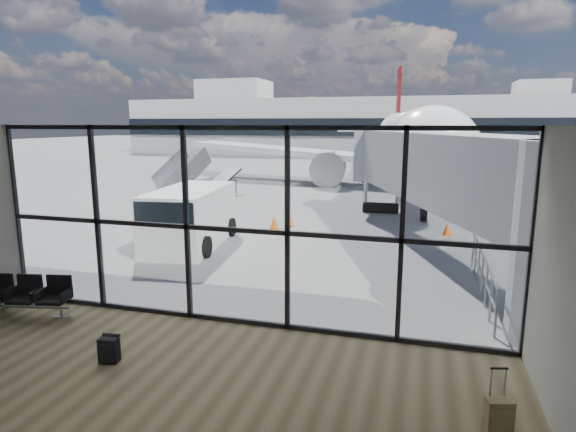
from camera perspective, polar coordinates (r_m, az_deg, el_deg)
The scene contains 22 objects.
ground at distance 50.08m, azimuth 11.31°, elevation 5.54°, with size 220.00×220.00×0.00m, color slate.
lounge_shell at distance 6.59m, azimuth -22.21°, elevation -6.47°, with size 12.02×8.01×4.51m.
glass_curtain_wall at distance 10.74m, azimuth -6.22°, elevation -1.40°, with size 12.10×0.12×4.50m.
jet_bridge at distance 16.91m, azimuth 18.99°, elevation 4.34°, with size 8.00×16.50×4.33m.
apron_railing at distance 13.85m, azimuth 22.09°, elevation -5.86°, with size 0.06×5.46×1.11m.
far_terminal at distance 71.83m, azimuth 12.44°, elevation 10.44°, with size 80.00×12.20×11.00m.
tree_0 at distance 95.27m, azimuth -15.33°, elevation 10.63°, with size 4.95×4.95×7.12m.
tree_1 at distance 92.33m, azimuth -12.10°, elevation 11.16°, with size 5.61×5.61×8.07m.
tree_2 at distance 89.70m, azimuth -8.65°, elevation 11.68°, with size 6.27×6.27×9.03m.
tree_3 at distance 87.39m, azimuth -4.98°, elevation 10.97°, with size 4.95×4.95×7.12m.
tree_4 at distance 85.45m, azimuth -1.14°, elevation 11.43°, with size 5.61×5.61×8.07m.
tree_5 at distance 83.90m, azimuth 2.86°, elevation 11.85°, with size 6.27×6.27×9.03m.
seating_row at distance 13.21m, azimuth -28.53°, elevation -8.06°, with size 2.16×1.00×0.96m.
backpack at distance 10.16m, azimuth -20.47°, elevation -14.64°, with size 0.39×0.36×0.54m.
suitcase at distance 8.20m, azimuth 23.70°, elevation -21.01°, with size 0.43×0.35×1.04m.
airliner at distance 38.66m, azimuth 13.85°, elevation 8.64°, with size 34.97×40.62×10.47m.
service_van at distance 18.25m, azimuth -11.58°, elevation -0.10°, with size 2.89×5.17×2.15m.
belt_loader at distance 30.77m, azimuth -8.28°, elevation 3.38°, with size 1.75×3.65×1.62m.
mobile_stairs at distance 26.15m, azimuth -13.50°, elevation 2.05°, with size 2.70×4.02×2.60m.
traffic_cone_a at distance 20.52m, azimuth -1.65°, elevation -0.91°, with size 0.47×0.47×0.67m.
traffic_cone_b at distance 21.60m, azimuth 0.22°, elevation -0.40°, with size 0.42×0.42×0.59m.
traffic_cone_c at distance 20.82m, azimuth 18.35°, elevation -1.51°, with size 0.36×0.36×0.51m.
Camera 1 is at (3.97, -9.71, 4.53)m, focal length 30.00 mm.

